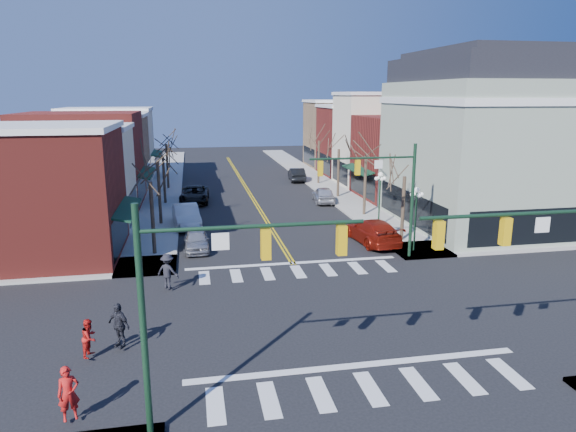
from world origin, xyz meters
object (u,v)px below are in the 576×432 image
car_right_mid (323,195)px  pedestrian_red_a (68,393)px  lamppost_midblock (380,190)px  car_right_near (372,231)px  car_left_near (196,240)px  car_right_far (297,175)px  victorian_corner (487,140)px  pedestrian_dark_a (119,325)px  pedestrian_dark_b (168,271)px  car_left_mid (186,216)px  car_left_far (195,194)px  pedestrian_red_b (90,338)px  lamppost_corner (416,208)px

car_right_mid → pedestrian_red_a: (-16.29, -31.33, 0.28)m
lamppost_midblock → car_right_near: (-1.92, -3.89, -2.12)m
car_left_near → car_right_far: size_ratio=0.84×
car_left_near → victorian_corner: bearing=6.5°
lamppost_midblock → pedestrian_dark_a: bearing=-135.9°
lamppost_midblock → car_right_mid: lamppost_midblock is taller
victorian_corner → pedestrian_dark_b: size_ratio=7.62×
victorian_corner → car_right_mid: victorian_corner is taller
lamppost_midblock → car_right_mid: (-1.80, 10.02, -2.20)m
car_left_mid → car_right_mid: bearing=22.5°
car_right_mid → car_right_far: car_right_far is taller
car_right_near → pedestrian_red_a: 23.76m
pedestrian_red_a → car_left_far: bearing=64.3°
car_left_mid → car_right_far: (12.80, 19.67, -0.08)m
car_right_near → pedestrian_dark_a: bearing=34.9°
pedestrian_red_b → pedestrian_dark_a: pedestrian_dark_a is taller
car_left_near → car_right_mid: bearing=47.0°
pedestrian_dark_a → pedestrian_red_a: bearing=-61.5°
lamppost_corner → pedestrian_dark_b: size_ratio=2.32×
pedestrian_dark_b → car_right_far: bearing=-84.6°
lamppost_corner → pedestrian_red_a: size_ratio=2.42×
car_right_mid → pedestrian_dark_b: size_ratio=2.41×
pedestrian_red_a → pedestrian_dark_b: size_ratio=0.96×
car_left_far → car_right_mid: bearing=-6.9°
lamppost_midblock → pedestrian_dark_b: bearing=-146.0°
car_left_far → lamppost_midblock: bearing=-38.0°
pedestrian_red_a → pedestrian_red_b: (-0.11, 4.11, -0.13)m
victorian_corner → lamppost_corner: (-8.30, -6.00, -3.70)m
car_right_far → lamppost_midblock: bearing=98.9°
pedestrian_dark_a → car_left_near: bearing=115.9°
pedestrian_red_b → car_right_far: bearing=-6.2°
pedestrian_red_a → pedestrian_red_b: 4.11m
car_right_near → pedestrian_red_b: size_ratio=3.79×
victorian_corner → car_left_near: bearing=-172.7°
victorian_corner → car_right_far: victorian_corner is taller
victorian_corner → car_left_far: size_ratio=2.53×
car_right_mid → pedestrian_dark_a: (-15.37, -26.66, 0.31)m
car_left_mid → pedestrian_red_b: size_ratio=3.43×
car_left_mid → lamppost_corner: bearing=-39.3°
pedestrian_red_b → pedestrian_dark_b: 7.28m
car_left_mid → pedestrian_dark_a: pedestrian_dark_a is taller
lamppost_midblock → car_right_near: lamppost_midblock is taller
car_left_far → victorian_corner: bearing=-26.4°
pedestrian_red_a → pedestrian_red_b: pedestrian_red_a is taller
pedestrian_dark_a → car_right_mid: bearing=99.6°
car_left_near → car_right_near: size_ratio=0.69×
car_left_far → pedestrian_dark_b: 22.73m
car_right_near → car_right_far: car_right_near is taller
car_right_mid → car_left_far: bearing=-4.2°
car_left_near → car_right_far: bearing=64.2°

